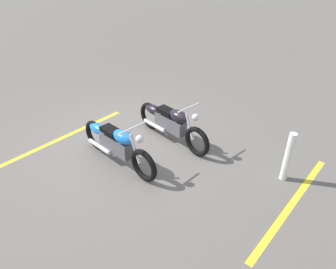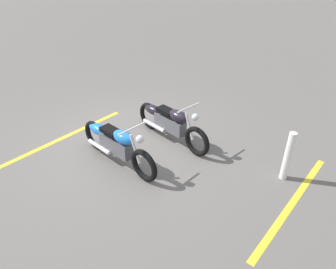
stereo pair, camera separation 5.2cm
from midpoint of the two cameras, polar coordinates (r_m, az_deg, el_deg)
ground_plane at (r=7.14m, az=-7.85°, el=-1.04°), size 60.00×60.00×0.00m
motorcycle_bright_foreground at (r=6.21m, az=-9.57°, el=-1.54°), size 2.23×0.62×1.04m
motorcycle_dark_foreground at (r=6.87m, az=0.59°, el=2.35°), size 2.22×0.64×1.04m
bollard_post at (r=6.07m, az=21.73°, el=-3.95°), size 0.14×0.14×1.01m
parking_stripe_near at (r=7.61m, az=-18.16°, el=-0.22°), size 0.20×3.20×0.01m
parking_stripe_mid at (r=5.86m, az=22.46°, el=-11.83°), size 0.20×3.20×0.01m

